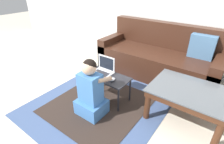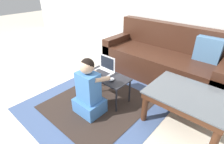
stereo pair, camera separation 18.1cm
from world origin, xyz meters
name	(u,v)px [view 1 (the left image)]	position (x,y,z in m)	size (l,w,h in m)	color
ground_plane	(106,106)	(0.00, 0.00, 0.00)	(16.00, 16.00, 0.00)	beige
area_rug	(99,104)	(-0.10, -0.02, 0.00)	(1.65, 1.76, 0.01)	#3D517A
couch	(158,58)	(0.17, 1.29, 0.30)	(2.02, 0.80, 0.87)	#381E14
coffee_table	(189,94)	(0.91, 0.41, 0.36)	(0.87, 0.65, 0.42)	#4C5156
laptop_desk	(107,79)	(-0.10, 0.16, 0.32)	(0.63, 0.33, 0.37)	black
laptop	(103,71)	(-0.20, 0.19, 0.41)	(0.28, 0.23, 0.23)	silver
computer_mouse	(112,79)	(0.02, 0.12, 0.38)	(0.07, 0.09, 0.03)	#B2B7C1
person_seated	(91,92)	(-0.07, -0.20, 0.32)	(0.35, 0.40, 0.76)	#3D70B2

